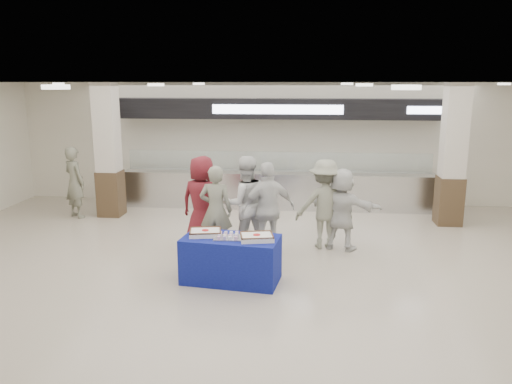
# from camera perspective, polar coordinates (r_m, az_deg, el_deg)

# --- Properties ---
(ground) EXTENTS (14.00, 14.00, 0.00)m
(ground) POSITION_cam_1_polar(r_m,az_deg,el_deg) (7.98, 0.21, -11.26)
(ground) COLOR #BEB4A2
(ground) RESTS_ON ground
(serving_line) EXTENTS (8.70, 0.85, 2.80)m
(serving_line) POSITION_cam_1_polar(r_m,az_deg,el_deg) (12.85, 2.48, 3.29)
(serving_line) COLOR silver
(serving_line) RESTS_ON ground
(column_left) EXTENTS (0.55, 0.55, 3.20)m
(column_left) POSITION_cam_1_polar(r_m,az_deg,el_deg) (12.50, -16.52, 4.25)
(column_left) COLOR #3C2B1B
(column_left) RESTS_ON ground
(column_right) EXTENTS (0.55, 0.55, 3.20)m
(column_right) POSITION_cam_1_polar(r_m,az_deg,el_deg) (12.06, 21.54, 3.60)
(column_right) COLOR #3C2B1B
(column_right) RESTS_ON ground
(display_table) EXTENTS (1.64, 0.98, 0.75)m
(display_table) POSITION_cam_1_polar(r_m,az_deg,el_deg) (8.23, -2.87, -7.69)
(display_table) COLOR navy
(display_table) RESTS_ON ground
(sheet_cake_left) EXTENTS (0.57, 0.48, 0.10)m
(sheet_cake_left) POSITION_cam_1_polar(r_m,az_deg,el_deg) (8.24, -5.81, -4.58)
(sheet_cake_left) COLOR white
(sheet_cake_left) RESTS_ON display_table
(sheet_cake_right) EXTENTS (0.58, 0.49, 0.11)m
(sheet_cake_right) POSITION_cam_1_polar(r_m,az_deg,el_deg) (7.96, 0.08, -5.13)
(sheet_cake_right) COLOR white
(sheet_cake_right) RESTS_ON display_table
(cupcake_tray) EXTENTS (0.47, 0.36, 0.07)m
(cupcake_tray) POSITION_cam_1_polar(r_m,az_deg,el_deg) (8.06, -3.23, -5.04)
(cupcake_tray) COLOR #A1A2A6
(cupcake_tray) RESTS_ON display_table
(civilian_maroon) EXTENTS (1.00, 0.77, 1.81)m
(civilian_maroon) POSITION_cam_1_polar(r_m,az_deg,el_deg) (9.87, -6.15, -1.09)
(civilian_maroon) COLOR maroon
(civilian_maroon) RESTS_ON ground
(soldier_a) EXTENTS (0.64, 0.44, 1.71)m
(soldier_a) POSITION_cam_1_polar(r_m,az_deg,el_deg) (9.38, -4.60, -2.10)
(soldier_a) COLOR slate
(soldier_a) RESTS_ON ground
(chef_tall) EXTENTS (1.09, 0.98, 1.85)m
(chef_tall) POSITION_cam_1_polar(r_m,az_deg,el_deg) (9.57, -1.25, -1.34)
(chef_tall) COLOR silver
(chef_tall) RESTS_ON ground
(chef_short) EXTENTS (1.13, 0.83, 1.78)m
(chef_short) POSITION_cam_1_polar(r_m,az_deg,el_deg) (9.27, 1.42, -2.00)
(chef_short) COLOR silver
(chef_short) RESTS_ON ground
(soldier_b) EXTENTS (1.23, 0.84, 1.76)m
(soldier_b) POSITION_cam_1_polar(r_m,az_deg,el_deg) (9.82, 7.85, -1.38)
(soldier_b) COLOR slate
(soldier_b) RESTS_ON ground
(civilian_white) EXTENTS (1.57, 0.97, 1.62)m
(civilian_white) POSITION_cam_1_polar(r_m,az_deg,el_deg) (9.78, 9.76, -1.93)
(civilian_white) COLOR white
(civilian_white) RESTS_ON ground
(soldier_bg) EXTENTS (0.75, 0.68, 1.71)m
(soldier_bg) POSITION_cam_1_polar(r_m,az_deg,el_deg) (12.71, -20.01, 1.05)
(soldier_bg) COLOR slate
(soldier_bg) RESTS_ON ground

